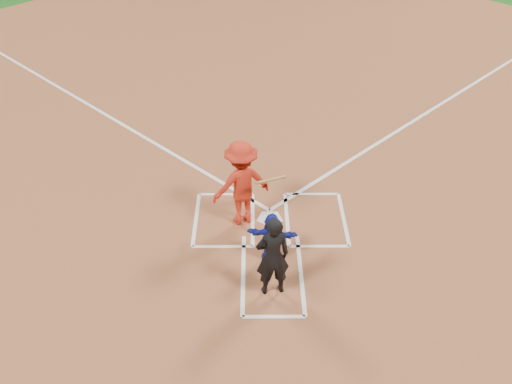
{
  "coord_description": "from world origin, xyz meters",
  "views": [
    {
      "loc": [
        -0.35,
        -9.7,
        7.54
      ],
      "look_at": [
        -0.3,
        -0.4,
        1.0
      ],
      "focal_mm": 40.0,
      "sensor_mm": 36.0,
      "label": 1
    }
  ],
  "objects_px": {
    "catcher": "(272,237)",
    "umpire": "(273,256)",
    "home_plate": "(270,218)",
    "batter_at_plate": "(242,183)"
  },
  "relations": [
    {
      "from": "batter_at_plate",
      "to": "home_plate",
      "type": "bearing_deg",
      "value": 3.85
    },
    {
      "from": "umpire",
      "to": "batter_at_plate",
      "type": "bearing_deg",
      "value": -86.22
    },
    {
      "from": "catcher",
      "to": "umpire",
      "type": "distance_m",
      "value": 0.93
    },
    {
      "from": "umpire",
      "to": "home_plate",
      "type": "bearing_deg",
      "value": -101.97
    },
    {
      "from": "home_plate",
      "to": "catcher",
      "type": "height_order",
      "value": "catcher"
    },
    {
      "from": "catcher",
      "to": "umpire",
      "type": "relative_size",
      "value": 0.64
    },
    {
      "from": "home_plate",
      "to": "umpire",
      "type": "height_order",
      "value": "umpire"
    },
    {
      "from": "catcher",
      "to": "umpire",
      "type": "xyz_separation_m",
      "value": [
        -0.01,
        -0.88,
        0.3
      ]
    },
    {
      "from": "catcher",
      "to": "batter_at_plate",
      "type": "xyz_separation_m",
      "value": [
        -0.59,
        1.23,
        0.42
      ]
    },
    {
      "from": "umpire",
      "to": "batter_at_plate",
      "type": "relative_size",
      "value": 0.88
    }
  ]
}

